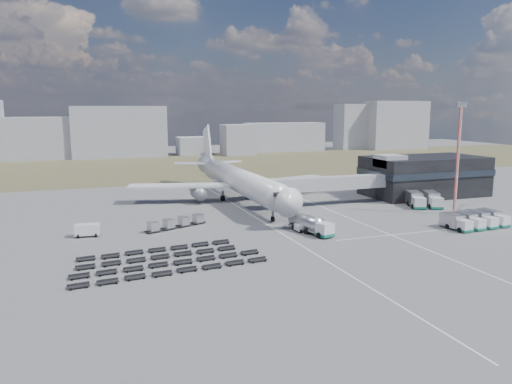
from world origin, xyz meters
name	(u,v)px	position (x,y,z in m)	size (l,w,h in m)	color
ground	(291,232)	(0.00, 0.00, 0.00)	(420.00, 420.00, 0.00)	#565659
grass_strip	(177,166)	(0.00, 110.00, 0.01)	(420.00, 90.00, 0.01)	#4C452E
lane_markings	(331,224)	(9.77, 3.00, 0.01)	(47.12, 110.00, 0.01)	silver
terminal	(424,175)	(47.77, 23.96, 5.25)	(30.40, 16.40, 11.00)	black
jet_bridge	(319,184)	(15.90, 20.42, 5.05)	(30.30, 3.80, 7.05)	#939399
airliner	(237,180)	(0.00, 32.38, 5.29)	(51.59, 64.53, 17.62)	silver
skyline	(135,134)	(-10.61, 152.12, 10.23)	(295.90, 26.24, 25.67)	#9697A3
fuel_tanker	(311,224)	(3.03, -1.91, 1.62)	(5.04, 10.35, 3.24)	silver
pushback_tug	(304,228)	(2.44, -0.37, 0.73)	(3.24, 1.82, 1.47)	silver
utility_van	(87,230)	(-35.10, 9.17, 1.13)	(4.22, 1.91, 2.26)	silver
catering_truck	(281,188)	(14.70, 40.10, 1.32)	(4.46, 6.09, 2.59)	silver
service_trucks_near	(475,220)	(34.38, -8.35, 1.41)	(12.10, 7.20, 2.60)	silver
service_trucks_far	(424,200)	(37.94, 11.07, 1.71)	(8.86, 9.60, 3.14)	silver
uld_row	(176,223)	(-19.15, 10.07, 1.06)	(12.41, 6.61, 1.77)	black
baggage_dollies	(164,260)	(-24.85, -10.21, 0.32)	(29.18, 15.46, 0.65)	black
floodlight_mast	(458,159)	(39.01, 2.43, 11.85)	(2.26, 1.83, 23.64)	red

